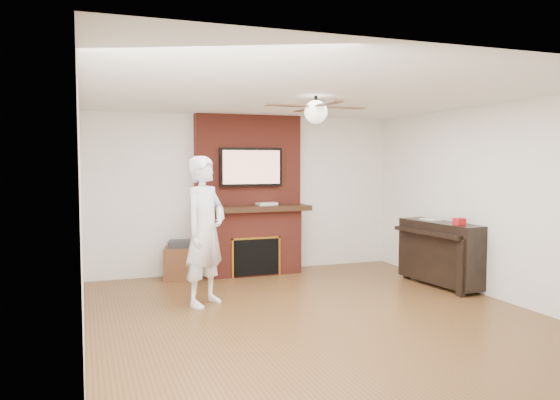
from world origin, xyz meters
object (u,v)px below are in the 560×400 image
object	(u,v)px
person	(205,231)
side_table	(182,261)
fireplace	(250,211)
piano	(441,252)

from	to	relation	value
person	side_table	bearing A→B (deg)	49.81
fireplace	person	xyz separation A→B (m)	(-1.08, -1.66, -0.08)
fireplace	side_table	xyz separation A→B (m)	(-1.10, -0.07, -0.73)
person	side_table	xyz separation A→B (m)	(-0.02, 1.59, -0.65)
fireplace	piano	world-z (taller)	fireplace
piano	person	bearing A→B (deg)	172.13
side_table	piano	bearing A→B (deg)	-13.12
person	side_table	world-z (taller)	person
person	piano	size ratio (longest dim) A/B	1.28
fireplace	side_table	size ratio (longest dim) A/B	4.10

